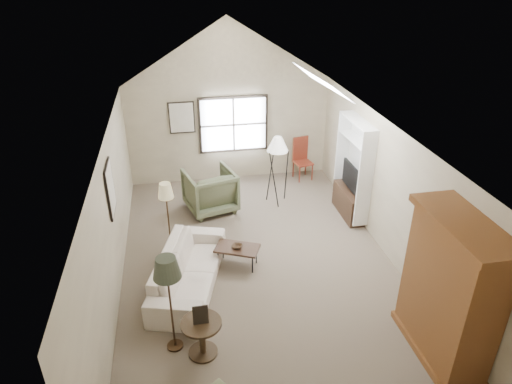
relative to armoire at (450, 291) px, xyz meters
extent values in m
cube|color=brown|center=(-2.18, 2.40, -1.10)|extent=(5.00, 8.00, 0.01)
cube|color=#BAAD8C|center=(-2.18, 6.40, 0.15)|extent=(5.00, 0.01, 2.50)
cube|color=#BAAD8C|center=(-4.68, 2.40, 0.15)|extent=(0.01, 8.00, 2.50)
cube|color=#BAAD8C|center=(0.32, 2.40, 0.15)|extent=(0.01, 8.00, 2.50)
cube|color=black|center=(-2.08, 6.36, 0.35)|extent=(1.72, 0.08, 1.42)
cube|color=black|center=(-4.65, 2.70, 0.65)|extent=(0.68, 0.04, 0.88)
cube|color=black|center=(-3.33, 6.37, 0.60)|extent=(0.62, 0.04, 0.78)
cube|color=brown|center=(0.00, 0.00, 0.00)|extent=(0.60, 1.50, 2.20)
cube|color=white|center=(0.16, 4.00, 0.05)|extent=(0.32, 1.30, 2.10)
cube|color=#382316|center=(0.14, 4.00, -0.80)|extent=(0.34, 1.18, 0.60)
cube|color=black|center=(0.14, 4.00, -0.18)|extent=(0.05, 0.90, 0.55)
imported|color=silver|center=(-3.49, 2.17, -0.76)|extent=(1.53, 2.51, 0.69)
imported|color=#5C6244|center=(-2.86, 4.79, -0.62)|extent=(1.27, 1.29, 0.96)
cube|color=#322114|center=(-2.57, 2.58, -0.90)|extent=(0.90, 0.73, 0.41)
imported|color=#3C2818|center=(-2.57, 2.58, -0.67)|extent=(0.25, 0.25, 0.05)
cylinder|color=#382717|center=(-3.39, 0.57, -0.81)|extent=(0.73, 0.73, 0.59)
cube|color=brown|center=(-0.36, 5.97, -0.56)|extent=(0.50, 0.50, 1.09)
camera|label=1|loc=(-3.52, -4.32, 4.08)|focal=32.00mm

